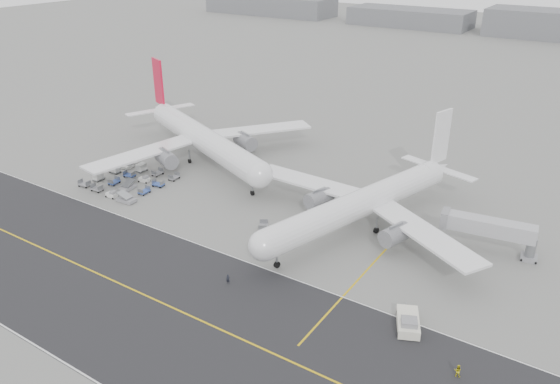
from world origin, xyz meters
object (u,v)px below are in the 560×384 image
Objects in this scene: airliner_a at (202,138)px; pushback_tug at (408,322)px; jet_bridge at (489,229)px; ground_crew_b at (458,371)px; airliner_b at (364,202)px; ground_crew_a at (228,279)px.

pushback_tug is (63.70, -31.92, -4.82)m from airliner_a.
airliner_a is 71.42m from pushback_tug.
ground_crew_b is (4.70, -32.09, -3.39)m from jet_bridge.
airliner_b is at bearing -177.46° from jet_bridge.
airliner_a is 31.63× the size of ground_crew_b.
airliner_a is 67.64m from jet_bridge.
pushback_tug is (17.50, -22.67, -4.25)m from airliner_b.
pushback_tug is 27.15m from jet_bridge.
airliner_b is 29.82m from ground_crew_a.
airliner_b is 29.30× the size of ground_crew_b.
airliner_b is 6.43× the size of pushback_tug.
ground_crew_b is (72.12, -37.33, -4.90)m from airliner_a.
airliner_b is at bearing -77.70° from airliner_a.
jet_bridge is (3.72, 26.69, 3.32)m from pushback_tug.
pushback_tug is 27.67m from ground_crew_a.
jet_bridge is 44.54m from ground_crew_a.
airliner_b reaches higher than jet_bridge.
pushback_tug is 10.01m from ground_crew_b.
pushback_tug reaches higher than ground_crew_b.
jet_bridge is (21.22, 4.02, -0.93)m from airliner_b.
jet_bridge reaches higher than ground_crew_b.
airliner_b is (46.20, -9.26, -0.58)m from airliner_a.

